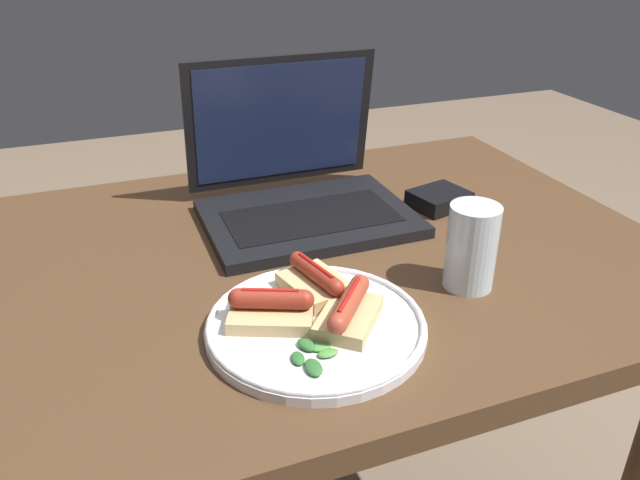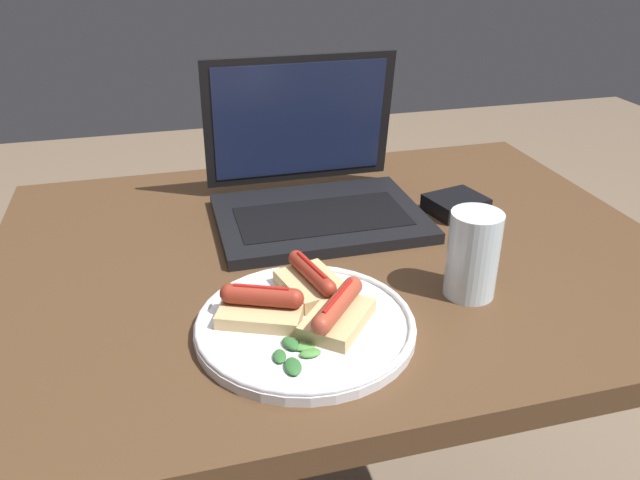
# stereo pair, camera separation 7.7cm
# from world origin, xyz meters

# --- Properties ---
(desk) EXTENTS (1.00, 0.76, 0.72)m
(desk) POSITION_xyz_m (0.00, 0.00, 0.63)
(desk) COLOR #4C331E
(desk) RESTS_ON ground_plane
(laptop) EXTENTS (0.33, 0.28, 0.25)m
(laptop) POSITION_xyz_m (0.00, 0.13, 0.77)
(laptop) COLOR black
(laptop) RESTS_ON desk
(plate) EXTENTS (0.26, 0.26, 0.02)m
(plate) POSITION_xyz_m (-0.09, -0.20, 0.73)
(plate) COLOR silver
(plate) RESTS_ON desk
(sausage_toast_left) EXTENTS (0.11, 0.11, 0.04)m
(sausage_toast_left) POSITION_xyz_m (-0.06, -0.21, 0.75)
(sausage_toast_left) COLOR tan
(sausage_toast_left) RESTS_ON plate
(sausage_toast_middle) EXTENTS (0.12, 0.11, 0.04)m
(sausage_toast_middle) POSITION_xyz_m (-0.14, -0.17, 0.75)
(sausage_toast_middle) COLOR tan
(sausage_toast_middle) RESTS_ON plate
(sausage_toast_right) EXTENTS (0.09, 0.11, 0.04)m
(sausage_toast_right) POSITION_xyz_m (-0.07, -0.13, 0.75)
(sausage_toast_right) COLOR tan
(sausage_toast_right) RESTS_ON plate
(salad_pile) EXTENTS (0.05, 0.07, 0.01)m
(salad_pile) POSITION_xyz_m (-0.12, -0.26, 0.74)
(salad_pile) COLOR #4C8E3D
(salad_pile) RESTS_ON plate
(drinking_glass) EXTENTS (0.07, 0.07, 0.12)m
(drinking_glass) POSITION_xyz_m (0.14, -0.17, 0.78)
(drinking_glass) COLOR silver
(drinking_glass) RESTS_ON desk
(external_drive) EXTENTS (0.11, 0.09, 0.03)m
(external_drive) POSITION_xyz_m (0.23, 0.07, 0.73)
(external_drive) COLOR black
(external_drive) RESTS_ON desk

